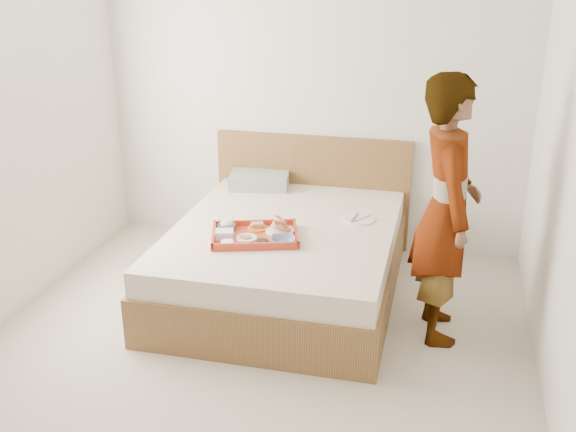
# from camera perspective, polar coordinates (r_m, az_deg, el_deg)

# --- Properties ---
(ground) EXTENTS (3.50, 4.00, 0.01)m
(ground) POSITION_cam_1_polar(r_m,az_deg,el_deg) (4.20, -3.90, -12.64)
(ground) COLOR beige
(ground) RESTS_ON ground
(wall_back) EXTENTS (3.50, 0.01, 2.60)m
(wall_back) POSITION_cam_1_polar(r_m,az_deg,el_deg) (5.52, 2.07, 10.45)
(wall_back) COLOR silver
(wall_back) RESTS_ON ground
(wall_front) EXTENTS (3.50, 0.01, 2.60)m
(wall_front) POSITION_cam_1_polar(r_m,az_deg,el_deg) (2.00, -22.67, -12.01)
(wall_front) COLOR silver
(wall_front) RESTS_ON ground
(bed) EXTENTS (1.65, 2.00, 0.53)m
(bed) POSITION_cam_1_polar(r_m,az_deg,el_deg) (4.90, -0.29, -3.73)
(bed) COLOR brown
(bed) RESTS_ON ground
(headboard) EXTENTS (1.65, 0.06, 0.95)m
(headboard) POSITION_cam_1_polar(r_m,az_deg,el_deg) (5.70, 2.06, 2.21)
(headboard) COLOR brown
(headboard) RESTS_ON ground
(pillow) EXTENTS (0.53, 0.40, 0.12)m
(pillow) POSITION_cam_1_polar(r_m,az_deg,el_deg) (5.60, -2.45, 3.07)
(pillow) COLOR gray
(pillow) RESTS_ON bed
(tray) EXTENTS (0.69, 0.58, 0.05)m
(tray) POSITION_cam_1_polar(r_m,az_deg,el_deg) (4.58, -2.83, -1.60)
(tray) COLOR #BF3E22
(tray) RESTS_ON bed
(prawn_plate) EXTENTS (0.25, 0.25, 0.01)m
(prawn_plate) POSITION_cam_1_polar(r_m,az_deg,el_deg) (4.65, -0.67, -1.30)
(prawn_plate) COLOR white
(prawn_plate) RESTS_ON tray
(navy_bowl_big) EXTENTS (0.21, 0.21, 0.04)m
(navy_bowl_big) POSITION_cam_1_polar(r_m,az_deg,el_deg) (4.46, -0.41, -2.10)
(navy_bowl_big) COLOR navy
(navy_bowl_big) RESTS_ON tray
(sauce_dish) EXTENTS (0.11, 0.11, 0.03)m
(sauce_dish) POSITION_cam_1_polar(r_m,az_deg,el_deg) (4.44, -2.19, -2.30)
(sauce_dish) COLOR black
(sauce_dish) RESTS_ON tray
(meat_plate) EXTENTS (0.18, 0.18, 0.01)m
(meat_plate) POSITION_cam_1_polar(r_m,az_deg,el_deg) (4.55, -3.56, -1.89)
(meat_plate) COLOR white
(meat_plate) RESTS_ON tray
(bread_plate) EXTENTS (0.18, 0.18, 0.01)m
(bread_plate) POSITION_cam_1_polar(r_m,az_deg,el_deg) (4.71, -2.59, -1.03)
(bread_plate) COLOR orange
(bread_plate) RESTS_ON tray
(salad_bowl) EXTENTS (0.16, 0.16, 0.04)m
(salad_bowl) POSITION_cam_1_polar(r_m,az_deg,el_deg) (4.71, -5.25, -0.92)
(salad_bowl) COLOR navy
(salad_bowl) RESTS_ON tray
(plastic_tub) EXTENTS (0.15, 0.13, 0.05)m
(plastic_tub) POSITION_cam_1_polar(r_m,az_deg,el_deg) (4.57, -5.44, -1.55)
(plastic_tub) COLOR silver
(plastic_tub) RESTS_ON tray
(cheese_round) EXTENTS (0.11, 0.11, 0.03)m
(cheese_round) POSITION_cam_1_polar(r_m,az_deg,el_deg) (4.45, -5.20, -2.32)
(cheese_round) COLOR white
(cheese_round) RESTS_ON tray
(dinner_plate) EXTENTS (0.31, 0.31, 0.01)m
(dinner_plate) POSITION_cam_1_polar(r_m,az_deg,el_deg) (4.93, 6.04, -0.28)
(dinner_plate) COLOR white
(dinner_plate) RESTS_ON bed
(person) EXTENTS (0.52, 0.69, 1.72)m
(person) POSITION_cam_1_polar(r_m,az_deg,el_deg) (4.28, 13.35, 0.46)
(person) COLOR silver
(person) RESTS_ON ground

